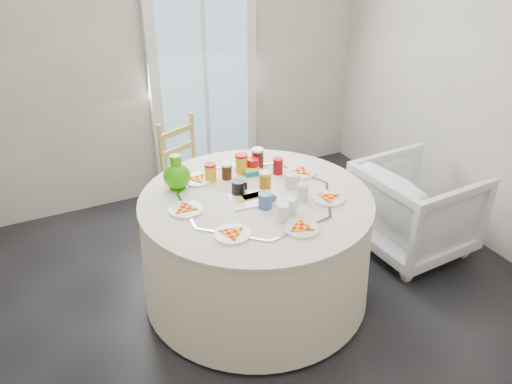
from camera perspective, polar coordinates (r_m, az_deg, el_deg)
name	(u,v)px	position (r m, az deg, el deg)	size (l,w,h in m)	color
floor	(262,320)	(3.38, 0.71, -14.45)	(4.00, 4.00, 0.00)	black
wall_back	(156,55)	(4.46, -11.36, 15.09)	(4.00, 0.02, 2.60)	#BCB5A3
glass_door	(204,80)	(4.59, -5.98, 12.65)	(1.00, 0.08, 2.10)	silver
table	(256,247)	(3.37, 0.00, -6.33)	(1.53, 1.53, 0.78)	silver
wooden_chair	(193,173)	(4.16, -7.21, 2.20)	(0.41, 0.39, 0.92)	tan
armchair	(416,205)	(4.01, 17.78, -1.44)	(0.77, 0.72, 0.79)	silver
place_settings	(256,196)	(3.16, 0.00, -0.48)	(1.12, 1.12, 0.02)	white
jar_cluster	(243,170)	(3.39, -1.47, 2.56)	(0.52, 0.26, 0.15)	maroon
butter_tub	(252,172)	(3.44, -0.43, 2.33)	(0.11, 0.08, 0.04)	#0A73A3
green_pitcher	(177,174)	(3.26, -9.05, 2.10)	(0.18, 0.18, 0.23)	#32A804
cheese_platter	(255,198)	(3.14, -0.10, -0.72)	(0.32, 0.21, 0.04)	silver
mugs_glasses	(272,190)	(3.15, 1.85, 0.21)	(0.65, 0.65, 0.12)	#AFA7A5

